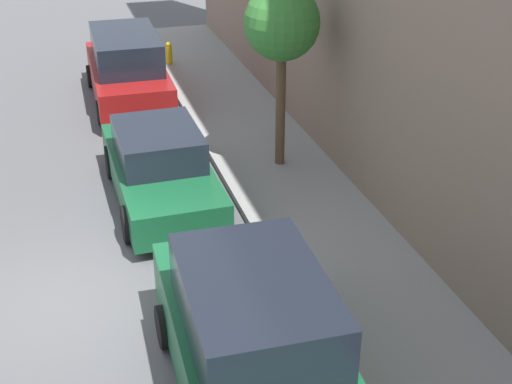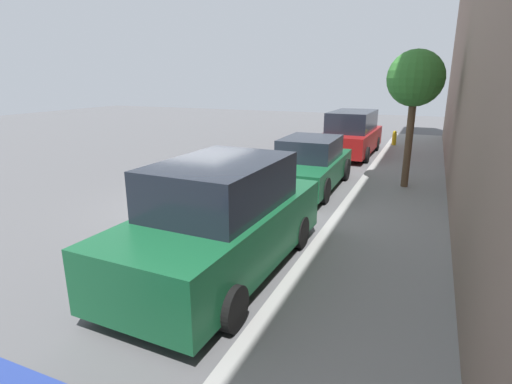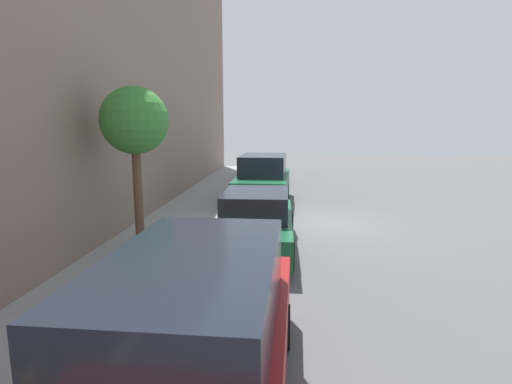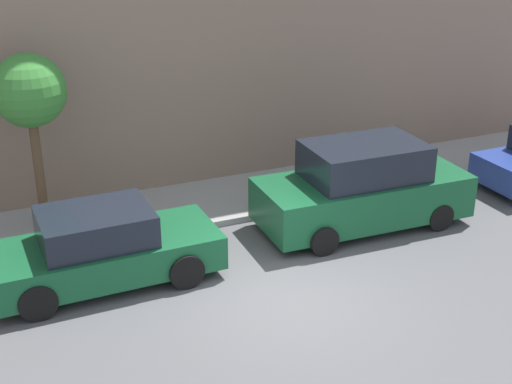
% 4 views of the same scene
% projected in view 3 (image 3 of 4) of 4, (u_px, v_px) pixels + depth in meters
% --- Properties ---
extents(ground_plane, '(60.00, 60.00, 0.00)m').
position_uv_depth(ground_plane, '(328.00, 223.00, 13.07)').
color(ground_plane, '#515154').
extents(sidewalk, '(2.54, 32.00, 0.15)m').
position_uv_depth(sidewalk, '(185.00, 218.00, 13.44)').
color(sidewalk, gray).
rests_on(sidewalk, ground_plane).
extents(building_facade, '(2.00, 32.00, 11.84)m').
position_uv_depth(building_facade, '(109.00, 37.00, 12.64)').
color(building_facade, '#846B5B').
rests_on(building_facade, ground_plane).
extents(parked_sedan_nearest, '(1.92, 4.51, 1.54)m').
position_uv_depth(parked_sedan_nearest, '(268.00, 169.00, 21.97)').
color(parked_sedan_nearest, navy).
rests_on(parked_sedan_nearest, ground_plane).
extents(parked_suv_second, '(2.09, 4.85, 1.98)m').
position_uv_depth(parked_suv_second, '(263.00, 181.00, 15.98)').
color(parked_suv_second, '#14512D').
rests_on(parked_suv_second, ground_plane).
extents(parked_sedan_third, '(1.92, 4.52, 1.54)m').
position_uv_depth(parked_sedan_third, '(256.00, 223.00, 10.11)').
color(parked_sedan_third, '#14512D').
rests_on(parked_sedan_third, ground_plane).
extents(parked_minivan_fourth, '(2.02, 4.94, 1.90)m').
position_uv_depth(parked_minivan_fourth, '(195.00, 342.00, 4.20)').
color(parked_minivan_fourth, maroon).
rests_on(parked_minivan_fourth, ground_plane).
extents(parking_meter_near, '(0.11, 0.15, 1.35)m').
position_uv_depth(parking_meter_near, '(241.00, 164.00, 22.14)').
color(parking_meter_near, '#ADADB2').
rests_on(parking_meter_near, sidewalk).
extents(street_tree, '(1.56, 1.56, 3.91)m').
position_uv_depth(street_tree, '(135.00, 123.00, 9.22)').
color(street_tree, brown).
rests_on(street_tree, sidewalk).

